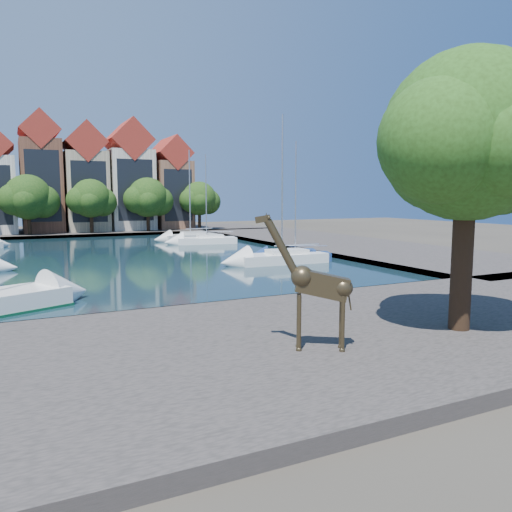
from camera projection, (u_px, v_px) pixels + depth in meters
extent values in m
plane|color=#38332B|center=(200.00, 313.00, 24.34)|extent=(160.00, 160.00, 0.00)
cube|color=black|center=(112.00, 258.00, 45.75)|extent=(38.00, 50.00, 0.08)
cube|color=#463F3C|center=(265.00, 347.00, 18.07)|extent=(50.00, 14.00, 0.50)
cube|color=#463F3C|center=(73.00, 232.00, 74.27)|extent=(60.00, 16.00, 0.50)
cube|color=#463F3C|center=(337.00, 244.00, 56.61)|extent=(14.00, 52.00, 0.50)
cylinder|color=#332114|center=(462.00, 259.00, 19.19)|extent=(0.80, 0.80, 5.50)
sphere|color=#234112|center=(468.00, 136.00, 18.63)|extent=(6.40, 6.40, 6.40)
sphere|color=#234112|center=(496.00, 155.00, 19.81)|extent=(4.80, 4.80, 4.80)
sphere|color=#234112|center=(441.00, 141.00, 17.54)|extent=(4.48, 4.48, 4.48)
cube|color=brown|center=(41.00, 186.00, 71.71)|extent=(5.39, 9.00, 13.00)
cube|color=#A12620|center=(39.00, 132.00, 70.78)|extent=(5.44, 9.18, 5.44)
cube|color=black|center=(43.00, 186.00, 67.71)|extent=(4.40, 0.05, 9.75)
cube|color=tan|center=(85.00, 192.00, 74.41)|extent=(5.88, 9.00, 11.50)
cube|color=#A12620|center=(83.00, 144.00, 73.56)|extent=(5.94, 9.18, 5.94)
cube|color=black|center=(89.00, 192.00, 70.42)|extent=(4.80, 0.05, 8.62)
cube|color=beige|center=(129.00, 190.00, 77.22)|extent=(6.37, 9.00, 12.00)
cube|color=#A12620|center=(128.00, 141.00, 76.32)|extent=(6.43, 9.18, 6.43)
cube|color=black|center=(136.00, 190.00, 73.22)|extent=(5.20, 0.05, 9.00)
cube|color=brown|center=(170.00, 195.00, 80.14)|extent=(5.39, 9.00, 10.50)
cube|color=#A12620|center=(169.00, 154.00, 79.36)|extent=(5.44, 9.18, 5.44)
cube|color=black|center=(178.00, 195.00, 76.14)|extent=(4.40, 0.05, 7.88)
cylinder|color=#332114|center=(29.00, 223.00, 66.52)|extent=(0.50, 0.50, 3.20)
sphere|color=#153710|center=(28.00, 197.00, 66.11)|extent=(6.00, 6.00, 6.00)
sphere|color=#153710|center=(43.00, 202.00, 67.24)|extent=(4.50, 4.50, 4.50)
sphere|color=#153710|center=(14.00, 199.00, 65.07)|extent=(4.20, 4.20, 4.20)
cylinder|color=#332114|center=(92.00, 221.00, 70.01)|extent=(0.50, 0.50, 3.20)
sphere|color=#153710|center=(91.00, 198.00, 69.62)|extent=(5.40, 5.40, 5.40)
sphere|color=#153710|center=(103.00, 202.00, 70.66)|extent=(4.05, 4.05, 4.05)
sphere|color=#153710|center=(80.00, 200.00, 68.65)|extent=(3.78, 3.78, 3.78)
cylinder|color=#332114|center=(148.00, 220.00, 73.49)|extent=(0.50, 0.50, 3.20)
sphere|color=#153710|center=(148.00, 197.00, 73.09)|extent=(5.80, 5.80, 5.80)
sphere|color=#153710|center=(159.00, 201.00, 74.19)|extent=(4.35, 4.35, 4.35)
sphere|color=#153710|center=(137.00, 199.00, 72.07)|extent=(4.06, 4.06, 4.06)
cylinder|color=#332114|center=(200.00, 219.00, 76.98)|extent=(0.50, 0.50, 3.20)
sphere|color=#153710|center=(199.00, 198.00, 76.60)|extent=(5.20, 5.20, 5.20)
sphere|color=#153710|center=(208.00, 202.00, 77.61)|extent=(3.90, 3.90, 3.90)
sphere|color=#153710|center=(191.00, 200.00, 75.65)|extent=(3.64, 3.64, 3.64)
cylinder|color=#3C311E|center=(299.00, 323.00, 16.66)|extent=(0.14, 0.14, 1.90)
cylinder|color=#3C311E|center=(299.00, 320.00, 17.06)|extent=(0.14, 0.14, 1.90)
cylinder|color=#3C311E|center=(343.00, 324.00, 16.60)|extent=(0.14, 0.14, 1.90)
cylinder|color=#3C311E|center=(341.00, 321.00, 16.99)|extent=(0.14, 0.14, 1.90)
cube|color=#3C311E|center=(322.00, 285.00, 16.67)|extent=(1.86, 1.32, 1.11)
cylinder|color=#3C311E|center=(282.00, 248.00, 16.58)|extent=(1.20, 0.82, 1.97)
cube|color=#3C311E|center=(263.00, 219.00, 16.50)|extent=(0.54, 0.40, 0.30)
cube|color=silver|center=(282.00, 257.00, 41.57)|extent=(7.65, 2.98, 1.03)
cube|color=silver|center=(282.00, 253.00, 41.53)|extent=(3.38, 2.00, 0.57)
cylinder|color=#B2B2B7|center=(282.00, 185.00, 40.85)|extent=(0.14, 0.14, 11.35)
cube|color=navy|center=(295.00, 255.00, 43.56)|extent=(6.40, 4.19, 0.87)
cube|color=navy|center=(295.00, 252.00, 43.53)|extent=(3.00, 2.35, 0.48)
cylinder|color=#B2B2B7|center=(296.00, 197.00, 42.96)|extent=(0.12, 0.12, 9.54)
cube|color=white|center=(207.00, 240.00, 58.48)|extent=(7.14, 3.56, 0.96)
cube|color=white|center=(207.00, 237.00, 58.44)|extent=(3.24, 2.18, 0.53)
cylinder|color=#B2B2B7|center=(206.00, 196.00, 57.87)|extent=(0.13, 0.13, 9.58)
cube|color=silver|center=(190.00, 236.00, 62.60)|extent=(6.86, 2.94, 1.02)
cube|color=silver|center=(190.00, 234.00, 62.56)|extent=(3.06, 1.90, 0.57)
cylinder|color=#B2B2B7|center=(190.00, 192.00, 61.94)|extent=(0.14, 0.14, 10.42)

